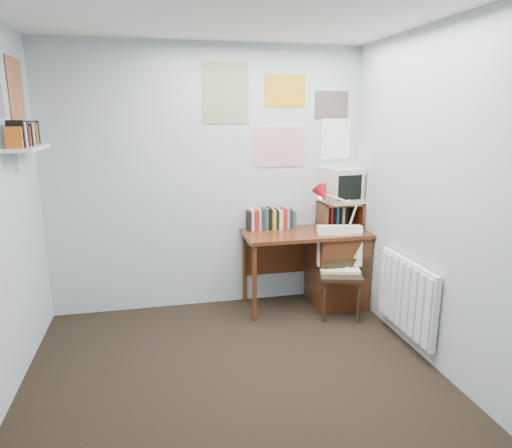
{
  "coord_description": "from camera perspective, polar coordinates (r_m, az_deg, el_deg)",
  "views": [
    {
      "loc": [
        -0.49,
        -2.57,
        1.86
      ],
      "look_at": [
        0.29,
        0.97,
        0.99
      ],
      "focal_mm": 32.0,
      "sensor_mm": 36.0,
      "label": 1
    }
  ],
  "objects": [
    {
      "name": "posters_left",
      "position": [
        3.8,
        -28.72,
        14.05
      ],
      "size": [
        0.01,
        0.7,
        0.6
      ],
      "primitive_type": "cube",
      "color": "white",
      "rests_on": "left_wall"
    },
    {
      "name": "right_wall",
      "position": [
        3.31,
        24.83,
        1.65
      ],
      "size": [
        0.02,
        3.5,
        2.5
      ],
      "primitive_type": "cube",
      "color": "#A6B7BE",
      "rests_on": "ground"
    },
    {
      "name": "desk",
      "position": [
        4.61,
        9.35,
        -5.02
      ],
      "size": [
        1.2,
        0.55,
        0.76
      ],
      "color": "#532812",
      "rests_on": "ground"
    },
    {
      "name": "book_row",
      "position": [
        4.49,
        2.65,
        0.81
      ],
      "size": [
        0.6,
        0.14,
        0.22
      ],
      "primitive_type": "cube",
      "color": "#532812",
      "rests_on": "desk"
    },
    {
      "name": "desk_chair",
      "position": [
        4.34,
        10.48,
        -6.23
      ],
      "size": [
        0.51,
        0.49,
        0.82
      ],
      "primitive_type": "cube",
      "rotation": [
        0.0,
        0.0,
        -0.26
      ],
      "color": "black",
      "rests_on": "ground"
    },
    {
      "name": "ground",
      "position": [
        3.21,
        -1.46,
        -21.89
      ],
      "size": [
        3.5,
        3.5,
        0.0
      ],
      "primitive_type": "plane",
      "color": "black",
      "rests_on": "ground"
    },
    {
      "name": "crt_tv",
      "position": [
        4.61,
        10.91,
        5.02
      ],
      "size": [
        0.45,
        0.42,
        0.37
      ],
      "primitive_type": "cube",
      "rotation": [
        0.0,
        0.0,
        0.16
      ],
      "color": "beige",
      "rests_on": "tv_riser"
    },
    {
      "name": "radiator",
      "position": [
        3.95,
        18.34,
        -8.55
      ],
      "size": [
        0.09,
        0.8,
        0.6
      ],
      "primitive_type": "cube",
      "color": "white",
      "rests_on": "right_wall"
    },
    {
      "name": "posters_back",
      "position": [
        4.47,
        3.01,
        13.41
      ],
      "size": [
        1.2,
        0.01,
        0.9
      ],
      "primitive_type": "cube",
      "color": "white",
      "rests_on": "back_wall"
    },
    {
      "name": "desk_lamp",
      "position": [
        4.35,
        12.55,
        1.33
      ],
      "size": [
        0.33,
        0.3,
        0.41
      ],
      "primitive_type": "cube",
      "rotation": [
        0.0,
        0.0,
        -0.21
      ],
      "color": "red",
      "rests_on": "desk"
    },
    {
      "name": "back_wall",
      "position": [
        4.39,
        -5.99,
        5.49
      ],
      "size": [
        3.0,
        0.02,
        2.5
      ],
      "primitive_type": "cube",
      "color": "#A6B7BE",
      "rests_on": "ground"
    },
    {
      "name": "tv_riser",
      "position": [
        4.63,
        10.43,
        1.16
      ],
      "size": [
        0.4,
        0.3,
        0.25
      ],
      "primitive_type": "cube",
      "color": "#532812",
      "rests_on": "desk"
    },
    {
      "name": "wall_shelf",
      "position": [
        3.79,
        -26.68,
        8.49
      ],
      "size": [
        0.2,
        0.62,
        0.24
      ],
      "primitive_type": "cube",
      "color": "white",
      "rests_on": "left_wall"
    }
  ]
}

